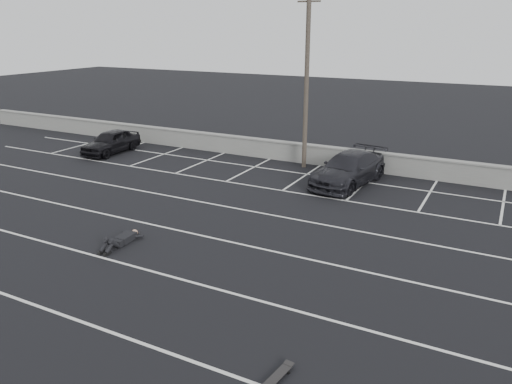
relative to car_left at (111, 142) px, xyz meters
The scene contains 9 objects.
ground 15.37m from the car_left, 44.72° to the right, with size 120.00×120.00×0.00m, color black.
seawall 11.37m from the car_left, 16.34° to the left, with size 50.00×0.45×1.06m.
stall_lines 12.59m from the car_left, 30.57° to the right, with size 36.00×20.05×0.01m.
car_left is the anchor object (origin of this frame).
car_right 14.23m from the car_left, ahead, with size 2.05×5.04×1.46m, color black.
utility_pole 12.09m from the car_left, 12.05° to the left, with size 1.18×0.24×8.83m.
trash_bin 13.96m from the car_left, ahead, with size 0.62×0.62×0.86m.
person 13.36m from the car_left, 44.98° to the right, with size 1.12×2.48×0.48m, color black, non-canonical shape.
skateboard 21.82m from the car_left, 38.08° to the right, with size 0.33×0.88×0.10m.
Camera 1 is at (9.93, -10.63, 7.12)m, focal length 35.00 mm.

